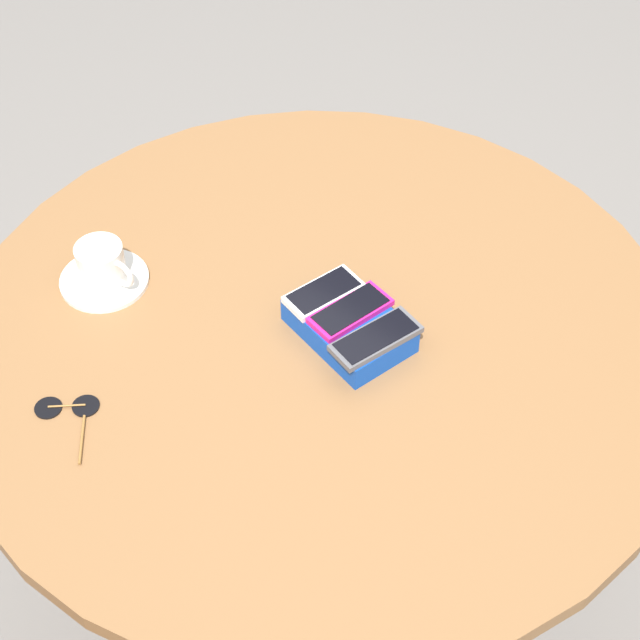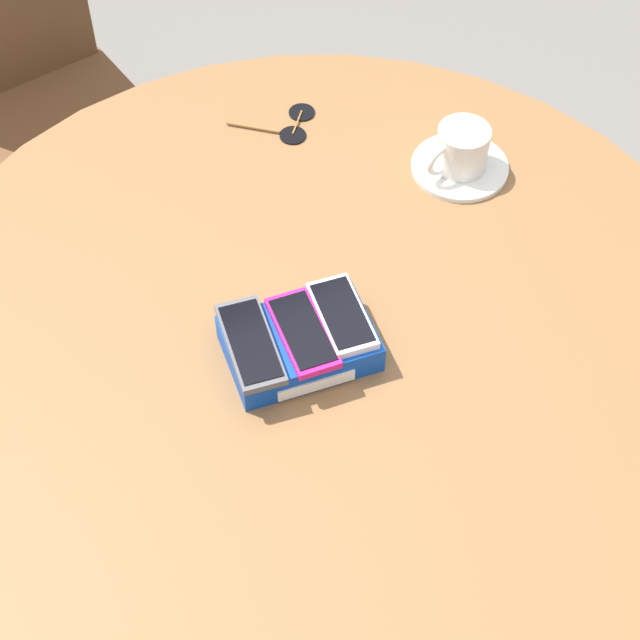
% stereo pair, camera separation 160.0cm
% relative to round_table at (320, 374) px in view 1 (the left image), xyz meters
% --- Properties ---
extents(ground_plane, '(8.00, 8.00, 0.00)m').
position_rel_round_table_xyz_m(ground_plane, '(0.00, 0.00, -0.64)').
color(ground_plane, slate).
extents(round_table, '(1.13, 1.13, 0.75)m').
position_rel_round_table_xyz_m(round_table, '(0.00, 0.00, 0.00)').
color(round_table, '#2D2D2D').
rests_on(round_table, ground_plane).
extents(phone_box, '(0.20, 0.15, 0.04)m').
position_rel_round_table_xyz_m(phone_box, '(-0.04, -0.02, 0.13)').
color(phone_box, '#0F42AD').
rests_on(phone_box, round_table).
extents(phone_gray, '(0.08, 0.15, 0.01)m').
position_rel_round_table_xyz_m(phone_gray, '(-0.10, -0.01, 0.16)').
color(phone_gray, '#515156').
rests_on(phone_gray, phone_box).
extents(phone_magenta, '(0.07, 0.14, 0.01)m').
position_rel_round_table_xyz_m(phone_magenta, '(-0.04, -0.03, 0.16)').
color(phone_magenta, '#D11975').
rests_on(phone_magenta, phone_box).
extents(phone_white, '(0.08, 0.13, 0.01)m').
position_rel_round_table_xyz_m(phone_white, '(0.02, -0.03, 0.16)').
color(phone_white, silver).
rests_on(phone_white, phone_box).
extents(saucer, '(0.14, 0.14, 0.01)m').
position_rel_round_table_xyz_m(saucer, '(0.33, 0.16, 0.11)').
color(saucer, silver).
rests_on(saucer, round_table).
extents(coffee_cup, '(0.10, 0.08, 0.07)m').
position_rel_round_table_xyz_m(coffee_cup, '(0.32, 0.16, 0.15)').
color(coffee_cup, silver).
rests_on(coffee_cup, saucer).
extents(sunglasses, '(0.13, 0.09, 0.01)m').
position_rel_round_table_xyz_m(sunglasses, '(0.16, 0.36, 0.11)').
color(sunglasses, black).
rests_on(sunglasses, round_table).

